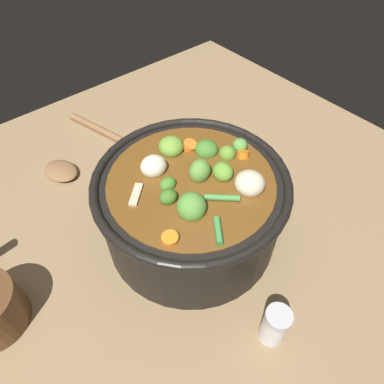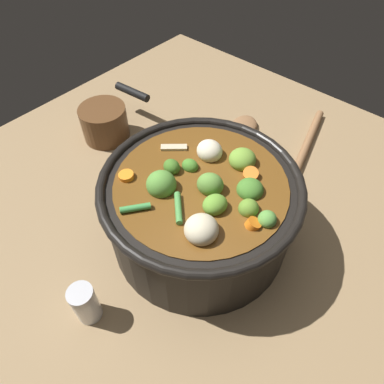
{
  "view_description": "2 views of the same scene",
  "coord_description": "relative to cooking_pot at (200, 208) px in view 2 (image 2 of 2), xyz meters",
  "views": [
    {
      "loc": [
        -0.28,
        0.24,
        0.53
      ],
      "look_at": [
        -0.01,
        0.01,
        0.12
      ],
      "focal_mm": 32.31,
      "sensor_mm": 36.0,
      "label": 1
    },
    {
      "loc": [
        -0.27,
        -0.22,
        0.52
      ],
      "look_at": [
        -0.01,
        0.01,
        0.12
      ],
      "focal_mm": 32.72,
      "sensor_mm": 36.0,
      "label": 2
    }
  ],
  "objects": [
    {
      "name": "ground_plane",
      "position": [
        0.0,
        0.0,
        -0.08
      ],
      "size": [
        1.1,
        1.1,
        0.0
      ],
      "primitive_type": "plane",
      "color": "#8C704C"
    },
    {
      "name": "cooking_pot",
      "position": [
        0.0,
        0.0,
        0.0
      ],
      "size": [
        0.31,
        0.31,
        0.17
      ],
      "color": "black",
      "rests_on": "ground_plane"
    },
    {
      "name": "wooden_spoon",
      "position": [
        0.31,
        0.05,
        -0.07
      ],
      "size": [
        0.25,
        0.22,
        0.02
      ],
      "color": "brown",
      "rests_on": "ground_plane"
    },
    {
      "name": "salt_shaker",
      "position": [
        -0.22,
        0.03,
        -0.04
      ],
      "size": [
        0.04,
        0.04,
        0.07
      ],
      "color": "silver",
      "rests_on": "ground_plane"
    },
    {
      "name": "small_saucepan",
      "position": [
        0.07,
        0.33,
        -0.04
      ],
      "size": [
        0.16,
        0.11,
        0.08
      ],
      "color": "brown",
      "rests_on": "ground_plane"
    }
  ]
}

